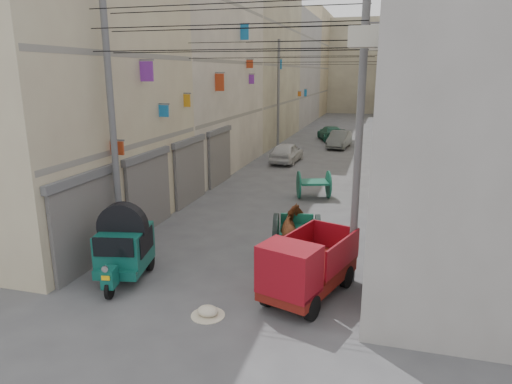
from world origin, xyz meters
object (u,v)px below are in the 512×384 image
(second_cart, at_px, (314,184))
(distant_car_grey, at_px, (339,139))
(horse, at_px, (294,236))
(feed_sack, at_px, (208,311))
(distant_car_white, at_px, (287,152))
(auto_rickshaw, at_px, (124,245))
(distant_car_green, at_px, (331,133))
(mini_truck, at_px, (303,271))
(tonga_cart, at_px, (296,235))

(second_cart, height_order, distant_car_grey, second_cart)
(second_cart, relative_size, horse, 0.94)
(feed_sack, bearing_deg, distant_car_white, 96.50)
(second_cart, bearing_deg, distant_car_white, 91.96)
(feed_sack, relative_size, distant_car_white, 0.13)
(auto_rickshaw, bearing_deg, distant_car_white, 75.80)
(distant_car_green, bearing_deg, mini_truck, 77.06)
(mini_truck, height_order, second_cart, mini_truck)
(horse, bearing_deg, second_cart, -104.27)
(tonga_cart, xyz_separation_m, second_cart, (-0.55, 7.10, -0.04))
(feed_sack, height_order, horse, horse)
(auto_rickshaw, height_order, feed_sack, auto_rickshaw)
(second_cart, bearing_deg, tonga_cart, -103.71)
(second_cart, xyz_separation_m, horse, (0.54, -7.38, 0.11))
(mini_truck, relative_size, distant_car_grey, 0.87)
(distant_car_white, xyz_separation_m, distant_car_grey, (2.68, 6.96, -0.01))
(distant_car_grey, bearing_deg, distant_car_green, 111.70)
(tonga_cart, relative_size, mini_truck, 0.96)
(horse, bearing_deg, tonga_cart, -111.61)
(distant_car_white, bearing_deg, tonga_cart, 106.30)
(distant_car_white, height_order, distant_car_grey, distant_car_white)
(horse, bearing_deg, auto_rickshaw, 12.04)
(feed_sack, bearing_deg, horse, 70.95)
(auto_rickshaw, xyz_separation_m, feed_sack, (2.99, -1.31, -0.86))
(mini_truck, xyz_separation_m, horse, (-0.72, 2.55, -0.04))
(auto_rickshaw, height_order, horse, auto_rickshaw)
(feed_sack, height_order, distant_car_grey, distant_car_grey)
(horse, bearing_deg, distant_car_white, -95.62)
(feed_sack, relative_size, horse, 0.27)
(tonga_cart, xyz_separation_m, distant_car_green, (-1.99, 26.06, -0.11))
(feed_sack, xyz_separation_m, horse, (1.33, 3.85, 0.67))
(mini_truck, height_order, horse, mini_truck)
(mini_truck, distance_m, distant_car_white, 18.64)
(horse, distance_m, distant_car_white, 15.99)
(auto_rickshaw, distance_m, mini_truck, 5.04)
(tonga_cart, distance_m, second_cart, 7.12)
(distant_car_grey, bearing_deg, second_cart, -83.45)
(feed_sack, bearing_deg, mini_truck, 32.57)
(tonga_cart, xyz_separation_m, distant_car_grey, (-0.88, 22.28, -0.09))
(auto_rickshaw, relative_size, distant_car_grey, 0.64)
(auto_rickshaw, bearing_deg, distant_car_green, 73.60)
(distant_car_green, bearing_deg, second_cart, 76.07)
(mini_truck, bearing_deg, tonga_cart, 122.12)
(distant_car_white, height_order, distant_car_green, distant_car_white)
(feed_sack, xyz_separation_m, distant_car_green, (-0.64, 30.18, 0.49))
(auto_rickshaw, distance_m, distant_car_grey, 25.33)
(tonga_cart, height_order, second_cart, tonga_cart)
(tonga_cart, bearing_deg, distant_car_grey, 82.30)
(auto_rickshaw, distance_m, horse, 5.01)
(feed_sack, distance_m, distant_car_grey, 26.42)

